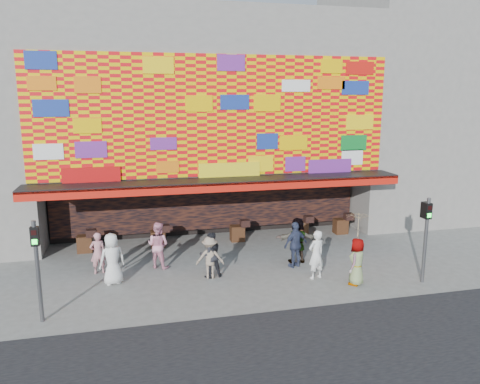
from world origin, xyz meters
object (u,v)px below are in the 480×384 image
Objects in this scene: ped_d at (210,257)px; ped_h at (316,255)px; ped_i at (158,245)px; ped_a at (112,259)px; signal_right at (426,231)px; ped_e at (296,245)px; ped_g at (357,262)px; ped_f at (297,240)px; parasol at (359,225)px; ped_c at (211,255)px; ped_b at (98,253)px; signal_left at (37,260)px.

ped_h reaches higher than ped_d.
ped_h is 1.00× the size of ped_i.
ped_a is at bearing -28.10° from ped_h.
ped_a is 7.08m from ped_h.
signal_right reaches higher than ped_e.
ped_e is at bearing -99.81° from ped_g.
ped_e is 0.99× the size of ped_f.
ped_a is 8.46m from parasol.
ped_c is at bearing 174.19° from ped_i.
parasol is at bearing 148.34° from ped_b.
ped_f is 1.01× the size of ped_i.
ped_f is at bearing 163.75° from ped_b.
parasol is (-2.34, 0.36, 0.26)m from signal_right.
signal_left is 1.71× the size of ped_i.
signal_right is 1.70× the size of ped_h.
parasol reaches higher than ped_g.
ped_a is at bearing -10.61° from ped_c.
ped_c reaches higher than ped_g.
signal_right reaches higher than parasol.
ped_d is 3.34m from ped_e.
signal_right is 1.97× the size of ped_d.
ped_g is (4.78, -1.75, 0.06)m from ped_d.
ped_h is 5.86m from ped_i.
ped_h reaches higher than ped_i.
ped_a is (1.93, 2.37, -0.96)m from signal_left.
ped_h is at bearing -81.15° from ped_g.
ped_i is at bearing -161.76° from ped_a.
ped_h is at bearing 143.79° from parasol.
signal_left is at bearing -177.96° from parasol.
ped_d is 0.86× the size of ped_h.
signal_left reaches higher than ped_c.
ped_f is 2.83m from ped_g.
ped_h is (8.91, 1.20, -0.98)m from signal_left.
ped_d is at bearing -32.60° from ped_h.
ped_f reaches higher than ped_h.
ped_d is 5.09m from ped_g.
ped_b is 9.32m from parasol.
signal_left is 3.93m from ped_b.
ped_g is at bearing 125.22° from ped_h.
ped_a reaches higher than ped_i.
ped_g is 0.93× the size of ped_i.
ped_i is (-1.75, 1.39, 0.05)m from ped_c.
ped_a is 1.00× the size of parasol.
ped_g is at bearing 147.53° from ped_a.
ped_e is 2.54m from ped_g.
ped_f reaches higher than ped_d.
ped_c is at bearing 162.81° from signal_right.
ped_c is at bearing 158.48° from ped_a.
ped_g is at bearing 169.14° from ped_d.
ped_b is at bearing -35.67° from ped_h.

